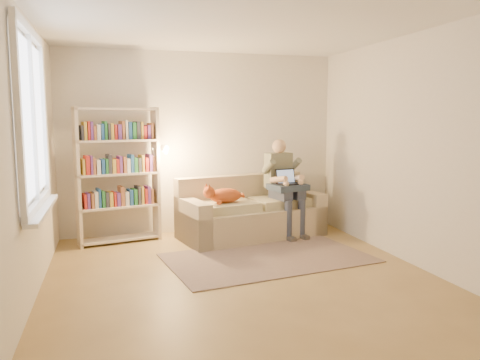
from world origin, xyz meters
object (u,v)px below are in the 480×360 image
object	(u,v)px
person	(283,181)
laptop	(285,180)
cat	(223,195)
sofa	(250,215)
bookshelf	(118,169)

from	to	relation	value
person	laptop	world-z (taller)	person
person	cat	world-z (taller)	person
cat	laptop	bearing A→B (deg)	-8.51
sofa	person	size ratio (longest dim) A/B	1.56
person	laptop	bearing A→B (deg)	-109.87
person	bookshelf	size ratio (longest dim) A/B	0.76
person	cat	xyz separation A→B (m)	(-0.92, -0.17, -0.13)
sofa	bookshelf	bearing A→B (deg)	162.91
person	laptop	xyz separation A→B (m)	(-0.02, -0.12, 0.02)
sofa	laptop	size ratio (longest dim) A/B	6.07
sofa	bookshelf	distance (m)	1.92
bookshelf	sofa	bearing A→B (deg)	-17.09
cat	laptop	distance (m)	0.92
bookshelf	person	bearing A→B (deg)	-17.40
bookshelf	cat	bearing A→B (deg)	-27.95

